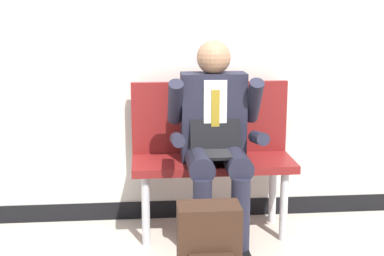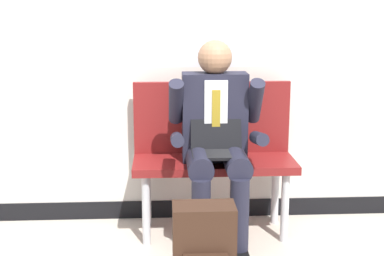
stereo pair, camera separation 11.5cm
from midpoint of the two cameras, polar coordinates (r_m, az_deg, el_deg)
The scene contains 4 objects.
station_wall at distance 3.71m, azimuth -4.05°, elevation 11.50°, with size 5.69×0.14×2.80m.
bench_with_person at distance 3.58m, azimuth 1.09°, elevation -1.95°, with size 1.02×0.42×0.97m.
person_seated at distance 3.35m, azimuth 1.47°, elevation -1.02°, with size 0.57×0.70×1.25m.
backpack at distance 2.79m, azimuth 0.53°, elevation -13.07°, with size 0.30×0.22×0.52m.
Camera 1 is at (-0.14, -2.96, 1.47)m, focal length 51.90 mm.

